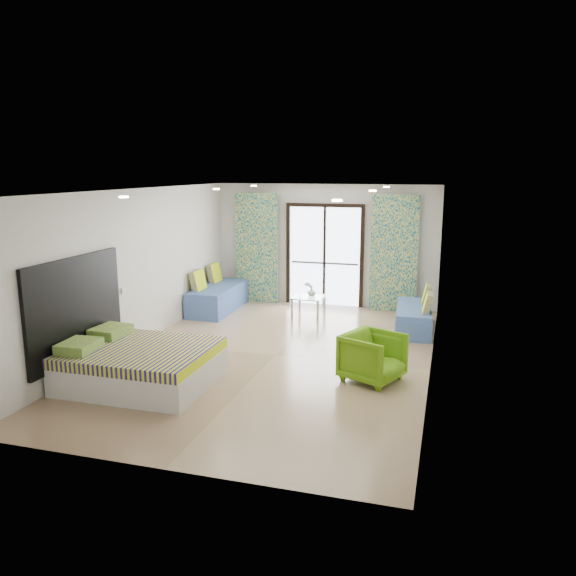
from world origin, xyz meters
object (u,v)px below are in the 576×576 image
(armchair, at_px, (373,355))
(bed, at_px, (139,365))
(daybed_left, at_px, (218,297))
(coffee_table, at_px, (309,299))
(daybed_right, at_px, (415,317))

(armchair, bearing_deg, bed, 132.13)
(daybed_left, relative_size, armchair, 2.48)
(coffee_table, height_order, armchair, armchair)
(bed, xyz_separation_m, coffee_table, (1.39, 4.36, 0.08))
(coffee_table, distance_m, armchair, 3.74)
(bed, relative_size, daybed_left, 1.03)
(daybed_left, xyz_separation_m, coffee_table, (2.03, 0.06, 0.08))
(daybed_right, relative_size, armchair, 2.18)
(daybed_left, bearing_deg, armchair, -41.54)
(armchair, bearing_deg, coffee_table, 52.06)
(daybed_right, bearing_deg, bed, -136.38)
(daybed_right, xyz_separation_m, coffee_table, (-2.20, 0.46, 0.12))
(bed, relative_size, coffee_table, 2.74)
(daybed_left, relative_size, daybed_right, 1.14)
(daybed_left, bearing_deg, coffee_table, 0.30)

